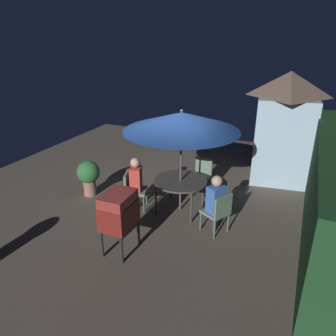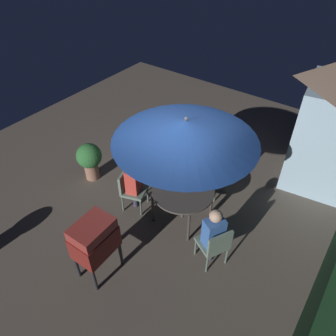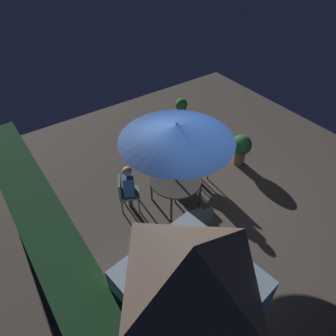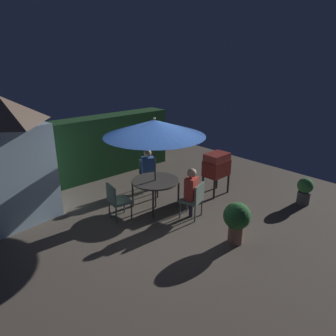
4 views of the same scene
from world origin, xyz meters
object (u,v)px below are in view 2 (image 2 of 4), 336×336
Objects in this scene: patio_umbrella at (186,131)px; chair_far_side at (215,244)px; potted_plant_by_shed at (90,158)px; chair_toward_hedge at (217,173)px; person_in_blue at (214,231)px; person_in_red at (133,179)px; chair_near_shed at (130,187)px; patio_table at (183,192)px; bbq_grill at (94,239)px.

patio_umbrella is 1.99m from chair_far_side.
patio_umbrella is at bearing 95.09° from potted_plant_by_shed.
chair_far_side and chair_toward_hedge have the same top height.
chair_toward_hedge is 0.71× the size of person_in_blue.
potted_plant_by_shed is 1.44m from person_in_red.
chair_far_side is (0.21, 2.09, 0.00)m from chair_near_shed.
chair_far_side is at bearing 61.65° from person_in_blue.
potted_plant_by_shed reaches higher than chair_near_shed.
potted_plant_by_shed is (0.21, -2.38, -1.56)m from patio_umbrella.
chair_toward_hedge is (-1.09, 0.15, -0.18)m from patio_table.
chair_near_shed is 2.04m from person_in_blue.
chair_near_shed is at bearing -71.45° from patio_umbrella.
chair_near_shed reaches higher than patio_table.
patio_table is 1.41m from patio_umbrella.
person_in_red is at bearing -96.78° from chair_far_side.
patio_umbrella is (0.00, 0.00, 1.41)m from patio_table.
bbq_grill is 1.64m from chair_near_shed.
chair_toward_hedge is (-1.44, 1.20, 0.00)m from chair_near_shed.
chair_toward_hedge reaches higher than patio_table.
person_in_red reaches higher than chair_far_side.
patio_umbrella reaches higher than chair_near_shed.
bbq_grill reaches higher than chair_far_side.
bbq_grill is 0.95× the size of person_in_blue.
person_in_blue reaches higher than chair_near_shed.
patio_umbrella is 1.94m from chair_near_shed.
bbq_grill is at bearing 21.14° from chair_near_shed.
patio_umbrella reaches higher than person_in_blue.
potted_plant_by_shed is at bearing -62.88° from chair_toward_hedge.
potted_plant_by_shed is (-0.14, -1.34, 0.04)m from chair_near_shed.
potted_plant_by_shed is (-1.64, -1.92, -0.29)m from bbq_grill.
patio_table is at bearing -118.35° from chair_far_side.
chair_toward_hedge is 1.82m from person_in_red.
patio_umbrella reaches higher than bbq_grill.
chair_near_shed is 0.71× the size of person_in_red.
patio_table is at bearing 95.09° from potted_plant_by_shed.
potted_plant_by_shed is (-0.35, -3.43, 0.04)m from chair_far_side.
potted_plant_by_shed is at bearing -95.85° from chair_far_side.
potted_plant_by_shed is at bearing -130.50° from bbq_grill.
person_in_red is at bearing -161.92° from bbq_grill.
patio_umbrella is at bearing 0.00° from patio_table.
chair_toward_hedge is (-2.94, 0.62, -0.33)m from bbq_grill.
chair_toward_hedge is (-1.09, 0.15, -1.59)m from patio_umbrella.
bbq_grill is at bearing -14.24° from patio_umbrella.
chair_near_shed is at bearing 84.05° from potted_plant_by_shed.
person_in_red is at bearing -71.45° from patio_umbrella.
bbq_grill is at bearing -14.24° from patio_table.
chair_near_shed is 2.10m from chair_far_side.
patio_umbrella reaches higher than potted_plant_by_shed.
person_in_blue is (1.61, 0.82, 0.26)m from chair_toward_hedge.
person_in_red is at bearing 85.48° from potted_plant_by_shed.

